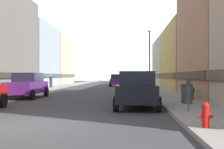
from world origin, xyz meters
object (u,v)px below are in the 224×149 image
(car_right_1, at_px, (135,85))
(potted_plant_0, at_px, (190,92))
(car_right_3, at_px, (132,81))
(parking_meter_near, at_px, (188,90))
(trash_bin_right, at_px, (187,94))
(car_left_1, at_px, (27,85))
(fire_hydrant_near, at_px, (205,114))
(pedestrian_0, at_px, (51,82))
(car_right_0, at_px, (138,90))
(streetlamp_right, at_px, (150,50))
(car_driving_0, at_px, (117,80))
(car_right_2, at_px, (133,83))

(car_right_1, relative_size, potted_plant_0, 5.26)
(car_right_3, distance_m, potted_plant_0, 19.04)
(parking_meter_near, height_order, trash_bin_right, parking_meter_near)
(car_left_1, height_order, fire_hydrant_near, car_left_1)
(fire_hydrant_near, height_order, potted_plant_0, potted_plant_0)
(pedestrian_0, bearing_deg, fire_hydrant_near, -67.22)
(car_right_0, relative_size, streetlamp_right, 0.76)
(car_right_0, bearing_deg, parking_meter_near, -51.08)
(car_right_1, xyz_separation_m, car_right_3, (-0.01, 16.05, 0.00))
(fire_hydrant_near, bearing_deg, streetlamp_right, 90.29)
(car_right_0, distance_m, fire_hydrant_near, 6.43)
(car_driving_0, relative_size, streetlamp_right, 0.75)
(car_right_0, height_order, potted_plant_0, car_right_0)
(trash_bin_right, bearing_deg, potted_plant_0, 74.83)
(car_driving_0, height_order, parking_meter_near, car_driving_0)
(car_right_1, relative_size, car_driving_0, 1.02)
(car_right_1, height_order, streetlamp_right, streetlamp_right)
(pedestrian_0, bearing_deg, streetlamp_right, -34.14)
(fire_hydrant_near, distance_m, streetlamp_right, 20.30)
(car_right_3, xyz_separation_m, car_driving_0, (-2.20, 6.97, 0.00))
(car_right_3, distance_m, pedestrian_0, 10.06)
(car_left_1, xyz_separation_m, streetlamp_right, (9.15, 7.71, 3.09))
(car_right_0, xyz_separation_m, car_driving_0, (-2.20, 29.13, 0.00))
(car_driving_0, relative_size, trash_bin_right, 4.49)
(car_right_0, relative_size, car_right_3, 1.00)
(car_right_1, distance_m, car_right_2, 7.13)
(car_left_1, bearing_deg, car_driving_0, 76.81)
(car_right_2, height_order, car_driving_0, same)
(car_right_1, bearing_deg, car_driving_0, 95.47)
(car_right_2, bearing_deg, car_right_1, -89.99)
(parking_meter_near, relative_size, pedestrian_0, 0.87)
(fire_hydrant_near, height_order, pedestrian_0, pedestrian_0)
(fire_hydrant_near, distance_m, trash_bin_right, 7.26)
(car_right_1, height_order, potted_plant_0, car_right_1)
(car_driving_0, height_order, streetlamp_right, streetlamp_right)
(car_driving_0, bearing_deg, parking_meter_near, -82.51)
(fire_hydrant_near, xyz_separation_m, streetlamp_right, (-0.10, 20.00, 3.46))
(car_right_0, distance_m, parking_meter_near, 3.11)
(car_right_0, bearing_deg, car_left_1, 141.31)
(potted_plant_0, bearing_deg, car_right_2, 108.00)
(car_right_3, relative_size, pedestrian_0, 2.93)
(car_right_0, relative_size, potted_plant_0, 5.26)
(car_right_2, bearing_deg, car_driving_0, 97.89)
(car_right_2, distance_m, potted_plant_0, 10.36)
(car_right_2, relative_size, car_driving_0, 1.01)
(car_right_3, bearing_deg, parking_meter_near, -85.46)
(car_right_3, bearing_deg, pedestrian_0, -177.10)
(streetlamp_right, bearing_deg, car_right_3, 100.50)
(car_driving_0, relative_size, fire_hydrant_near, 6.25)
(parking_meter_near, bearing_deg, car_right_3, 94.54)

